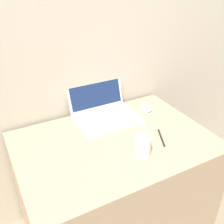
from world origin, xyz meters
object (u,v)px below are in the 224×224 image
drink_cup (143,146)px  pen (161,138)px  computer_mouse (146,108)px  laptop (103,109)px

drink_cup → pen: bearing=19.9°
drink_cup → computer_mouse: size_ratio=1.76×
computer_mouse → pen: (-0.10, -0.29, -0.01)m
drink_cup → pen: size_ratio=1.25×
laptop → pen: (0.16, -0.35, -0.04)m
drink_cup → pen: 0.18m
laptop → drink_cup: laptop is taller
laptop → drink_cup: bearing=-89.3°
laptop → computer_mouse: size_ratio=3.62×
computer_mouse → pen: bearing=-109.5°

